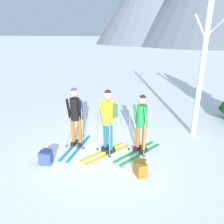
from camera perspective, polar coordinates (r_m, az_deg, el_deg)
ground_plane at (r=6.44m, az=-2.71°, el=-10.57°), size 400.00×400.00×0.00m
skier_in_black at (r=6.46m, az=-9.38°, el=-0.49°), size 0.61×1.68×1.82m
skier_in_yellow at (r=6.02m, az=-0.98°, el=-1.47°), size 1.09×1.51×1.86m
skier_in_green at (r=6.12m, az=7.56°, el=-2.61°), size 1.10×1.63×1.71m
birch_tree_tall at (r=7.36m, az=22.61°, el=13.14°), size 0.90×1.06×5.03m
backpack_on_snow_front at (r=6.14m, az=-16.75°, el=-11.10°), size 0.37×0.31×0.38m
backpack_on_snow_beside at (r=5.51m, az=7.32°, el=-14.19°), size 0.38×0.40×0.38m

